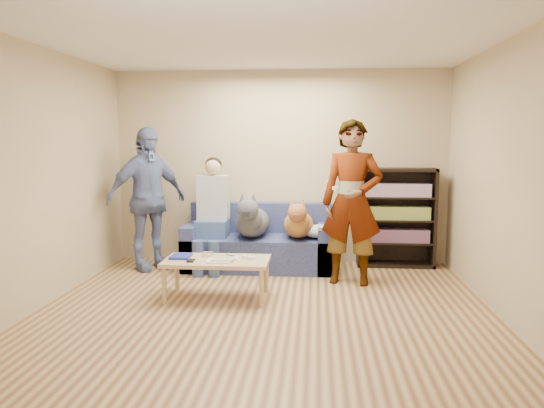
# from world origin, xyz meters

# --- Properties ---
(ground) EXTENTS (5.00, 5.00, 0.00)m
(ground) POSITION_xyz_m (0.00, 0.00, 0.00)
(ground) COLOR brown
(ground) RESTS_ON ground
(ceiling) EXTENTS (5.00, 5.00, 0.00)m
(ceiling) POSITION_xyz_m (0.00, 0.00, 2.60)
(ceiling) COLOR white
(ceiling) RESTS_ON ground
(wall_back) EXTENTS (4.50, 0.00, 4.50)m
(wall_back) POSITION_xyz_m (0.00, 2.50, 1.30)
(wall_back) COLOR tan
(wall_back) RESTS_ON ground
(wall_front) EXTENTS (4.50, 0.00, 4.50)m
(wall_front) POSITION_xyz_m (0.00, -2.50, 1.30)
(wall_front) COLOR tan
(wall_front) RESTS_ON ground
(wall_left) EXTENTS (0.00, 5.00, 5.00)m
(wall_left) POSITION_xyz_m (-2.25, 0.00, 1.30)
(wall_left) COLOR tan
(wall_left) RESTS_ON ground
(wall_right) EXTENTS (0.00, 5.00, 5.00)m
(wall_right) POSITION_xyz_m (2.25, 0.00, 1.30)
(wall_right) COLOR tan
(wall_right) RESTS_ON ground
(blanket) EXTENTS (0.47, 0.40, 0.16)m
(blanket) POSITION_xyz_m (0.54, 1.97, 0.51)
(blanket) COLOR silver
(blanket) RESTS_ON sofa
(person_standing_right) EXTENTS (0.76, 0.57, 1.91)m
(person_standing_right) POSITION_xyz_m (0.91, 1.41, 0.95)
(person_standing_right) COLOR gray
(person_standing_right) RESTS_ON ground
(person_standing_left) EXTENTS (1.08, 1.07, 1.83)m
(person_standing_left) POSITION_xyz_m (-1.67, 1.90, 0.92)
(person_standing_left) COLOR #7C8BC7
(person_standing_left) RESTS_ON ground
(held_controller) EXTENTS (0.06, 0.13, 0.03)m
(held_controller) POSITION_xyz_m (0.71, 1.21, 1.13)
(held_controller) COLOR white
(held_controller) RESTS_ON person_standing_right
(notebook_blue) EXTENTS (0.20, 0.26, 0.03)m
(notebook_blue) POSITION_xyz_m (-0.94, 0.74, 0.43)
(notebook_blue) COLOR navy
(notebook_blue) RESTS_ON coffee_table
(papers) EXTENTS (0.26, 0.20, 0.02)m
(papers) POSITION_xyz_m (-0.49, 0.59, 0.43)
(papers) COLOR white
(papers) RESTS_ON coffee_table
(magazine) EXTENTS (0.22, 0.17, 0.01)m
(magazine) POSITION_xyz_m (-0.46, 0.61, 0.44)
(magazine) COLOR #ABAA88
(magazine) RESTS_ON coffee_table
(camera_silver) EXTENTS (0.11, 0.06, 0.05)m
(camera_silver) POSITION_xyz_m (-0.66, 0.81, 0.45)
(camera_silver) COLOR silver
(camera_silver) RESTS_ON coffee_table
(controller_a) EXTENTS (0.04, 0.13, 0.03)m
(controller_a) POSITION_xyz_m (-0.26, 0.79, 0.43)
(controller_a) COLOR silver
(controller_a) RESTS_ON coffee_table
(controller_b) EXTENTS (0.09, 0.06, 0.03)m
(controller_b) POSITION_xyz_m (-0.18, 0.71, 0.43)
(controller_b) COLOR white
(controller_b) RESTS_ON coffee_table
(headphone_cup_a) EXTENTS (0.07, 0.07, 0.02)m
(headphone_cup_a) POSITION_xyz_m (-0.34, 0.67, 0.43)
(headphone_cup_a) COLOR white
(headphone_cup_a) RESTS_ON coffee_table
(headphone_cup_b) EXTENTS (0.07, 0.07, 0.02)m
(headphone_cup_b) POSITION_xyz_m (-0.34, 0.75, 0.43)
(headphone_cup_b) COLOR silver
(headphone_cup_b) RESTS_ON coffee_table
(pen_orange) EXTENTS (0.13, 0.06, 0.01)m
(pen_orange) POSITION_xyz_m (-0.56, 0.53, 0.42)
(pen_orange) COLOR #D25B1D
(pen_orange) RESTS_ON coffee_table
(pen_black) EXTENTS (0.13, 0.08, 0.01)m
(pen_black) POSITION_xyz_m (-0.42, 0.87, 0.42)
(pen_black) COLOR black
(pen_black) RESTS_ON coffee_table
(wallet) EXTENTS (0.07, 0.12, 0.02)m
(wallet) POSITION_xyz_m (-0.79, 0.57, 0.43)
(wallet) COLOR black
(wallet) RESTS_ON coffee_table
(sofa) EXTENTS (1.90, 0.85, 0.82)m
(sofa) POSITION_xyz_m (-0.25, 2.10, 0.28)
(sofa) COLOR #515B93
(sofa) RESTS_ON ground
(person_seated) EXTENTS (0.40, 0.73, 1.47)m
(person_seated) POSITION_xyz_m (-0.84, 1.97, 0.77)
(person_seated) COLOR #446695
(person_seated) RESTS_ON sofa
(dog_gray) EXTENTS (0.43, 1.26, 0.62)m
(dog_gray) POSITION_xyz_m (-0.32, 1.93, 0.65)
(dog_gray) COLOR #4A4C53
(dog_gray) RESTS_ON sofa
(dog_tan) EXTENTS (0.38, 1.15, 0.55)m
(dog_tan) POSITION_xyz_m (0.27, 1.95, 0.62)
(dog_tan) COLOR #B07635
(dog_tan) RESTS_ON sofa
(coffee_table) EXTENTS (1.10, 0.60, 0.42)m
(coffee_table) POSITION_xyz_m (-0.54, 0.69, 0.37)
(coffee_table) COLOR tan
(coffee_table) RESTS_ON ground
(bookshelf) EXTENTS (1.00, 0.34, 1.30)m
(bookshelf) POSITION_xyz_m (1.55, 2.33, 0.68)
(bookshelf) COLOR black
(bookshelf) RESTS_ON ground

